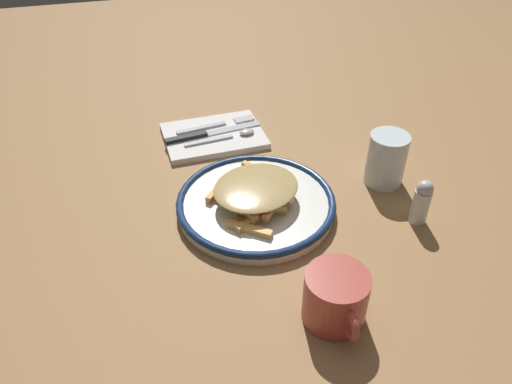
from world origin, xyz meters
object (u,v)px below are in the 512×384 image
at_px(spoon, 232,135).
at_px(water_glass, 386,159).
at_px(fork, 216,125).
at_px(salt_shaker, 422,202).
at_px(napkin, 214,136).
at_px(fries_heap, 256,192).
at_px(coffee_mug, 336,298).
at_px(plate, 256,204).
at_px(knife, 205,134).

xyz_separation_m(spoon, water_glass, (0.21, 0.24, 0.03)).
distance_m(fork, salt_shaker, 0.47).
bearing_deg(salt_shaker, spoon, -142.85).
xyz_separation_m(napkin, water_glass, (0.23, 0.28, 0.04)).
bearing_deg(fries_heap, coffee_mug, 9.95).
relative_size(fork, salt_shaker, 2.11).
relative_size(plate, knife, 1.32).
distance_m(plate, napkin, 0.25).
height_order(fork, coffee_mug, coffee_mug).
bearing_deg(coffee_mug, water_glass, 142.30).
bearing_deg(knife, spoon, 67.99).
xyz_separation_m(plate, spoon, (-0.23, 0.01, 0.00)).
relative_size(fork, coffee_mug, 1.56).
relative_size(fries_heap, spoon, 1.39).
bearing_deg(fork, napkin, -22.10).
distance_m(plate, fork, 0.28).
height_order(spoon, coffee_mug, coffee_mug).
relative_size(coffee_mug, salt_shaker, 1.35).
bearing_deg(coffee_mug, napkin, -172.13).
relative_size(fork, knife, 0.84).
distance_m(water_glass, coffee_mug, 0.34).
bearing_deg(salt_shaker, napkin, -141.19).
relative_size(plate, coffee_mug, 2.45).
distance_m(plate, fries_heap, 0.03).
distance_m(knife, water_glass, 0.38).
xyz_separation_m(napkin, spoon, (0.02, 0.03, 0.01)).
bearing_deg(coffee_mug, fork, -173.85).
relative_size(knife, water_glass, 2.11).
xyz_separation_m(fork, salt_shaker, (0.38, 0.27, 0.03)).
bearing_deg(fries_heap, water_glass, 94.85).
bearing_deg(fries_heap, spoon, 177.78).
bearing_deg(salt_shaker, water_glass, -177.67).
xyz_separation_m(fork, coffee_mug, (0.53, 0.06, 0.02)).
relative_size(napkin, spoon, 1.35).
height_order(napkin, knife, knife).
bearing_deg(fork, fries_heap, 2.77).
xyz_separation_m(napkin, coffee_mug, (0.50, 0.07, 0.03)).
bearing_deg(water_glass, salt_shaker, 2.33).
height_order(coffee_mug, salt_shaker, salt_shaker).
bearing_deg(coffee_mug, fries_heap, -170.05).
xyz_separation_m(knife, coffee_mug, (0.50, 0.09, 0.02)).
relative_size(plate, fork, 1.57).
bearing_deg(napkin, fork, 157.90).
distance_m(knife, salt_shaker, 0.46).
bearing_deg(salt_shaker, fork, -144.62).
bearing_deg(fries_heap, fork, -177.23).
height_order(fries_heap, spoon, fries_heap).
bearing_deg(salt_shaker, fries_heap, -110.96).
xyz_separation_m(spoon, salt_shaker, (0.33, 0.25, 0.03)).
height_order(water_glass, salt_shaker, water_glass).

